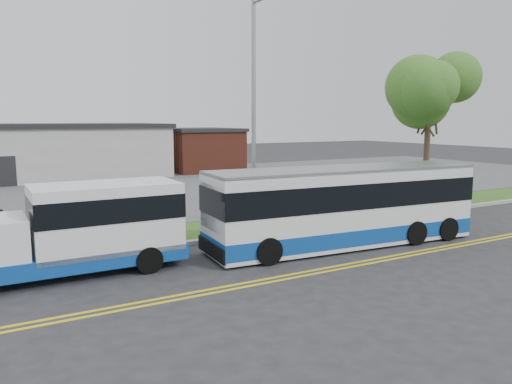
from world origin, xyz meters
TOP-DOWN VIEW (x-y plane):
  - ground at (0.00, 0.00)m, footprint 140.00×140.00m
  - lane_line_north at (0.00, -3.85)m, footprint 70.00×0.12m
  - lane_line_south at (0.00, -4.15)m, footprint 70.00×0.12m
  - curb at (0.00, 1.10)m, footprint 80.00×0.30m
  - verge at (0.00, 2.90)m, footprint 80.00×3.30m
  - parking_lot at (0.00, 17.00)m, footprint 80.00×25.00m
  - brick_wing at (10.50, 26.00)m, footprint 6.30×7.30m
  - tree_east at (14.00, 3.00)m, footprint 5.20×5.20m
  - streetlight_near at (3.00, 2.73)m, footprint 0.35×1.53m
  - shuttle_bus at (-4.84, -0.48)m, footprint 7.13×2.44m
  - transit_bus at (4.25, -1.80)m, footprint 10.70×3.25m
  - grocery_bag_right at (-6.74, 2.15)m, footprint 0.32×0.32m

SIDE VIEW (x-z plane):
  - ground at x=0.00m, z-range 0.00..0.00m
  - lane_line_north at x=0.00m, z-range 0.00..0.01m
  - lane_line_south at x=0.00m, z-range 0.00..0.01m
  - verge at x=0.00m, z-range 0.00..0.10m
  - parking_lot at x=0.00m, z-range 0.00..0.10m
  - curb at x=0.00m, z-range 0.00..0.15m
  - grocery_bag_right at x=-6.74m, z-range 0.10..0.42m
  - shuttle_bus at x=-4.84m, z-range 0.09..2.81m
  - transit_bus at x=4.25m, z-range 0.02..2.94m
  - brick_wing at x=10.50m, z-range 0.01..3.91m
  - streetlight_near at x=3.00m, z-range 0.48..9.98m
  - tree_east at x=14.00m, z-range 2.04..10.37m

